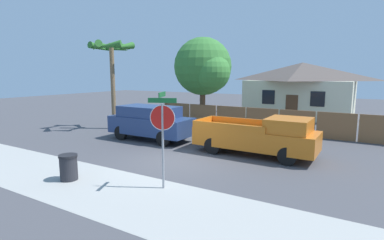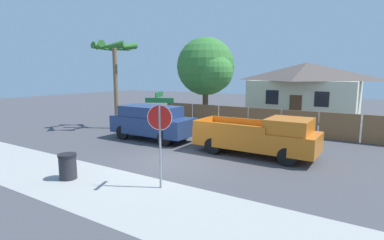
{
  "view_description": "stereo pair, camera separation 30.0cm",
  "coord_description": "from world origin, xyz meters",
  "px_view_note": "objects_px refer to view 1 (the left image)",
  "views": [
    {
      "loc": [
        6.8,
        -9.9,
        3.59
      ],
      "look_at": [
        0.23,
        1.13,
        1.6
      ],
      "focal_mm": 28.0,
      "sensor_mm": 36.0,
      "label": 1
    },
    {
      "loc": [
        7.06,
        -9.74,
        3.59
      ],
      "look_at": [
        0.23,
        1.13,
        1.6
      ],
      "focal_mm": 28.0,
      "sensor_mm": 36.0,
      "label": 2
    }
  ],
  "objects_px": {
    "house": "(301,88)",
    "orange_pickup": "(259,136)",
    "trash_bin": "(69,167)",
    "red_suv": "(151,122)",
    "palm_tree": "(112,54)",
    "stop_sign": "(163,124)",
    "oak_tree": "(204,68)"
  },
  "relations": [
    {
      "from": "house",
      "to": "orange_pickup",
      "type": "bearing_deg",
      "value": -85.83
    },
    {
      "from": "house",
      "to": "trash_bin",
      "type": "bearing_deg",
      "value": -99.72
    },
    {
      "from": "red_suv",
      "to": "orange_pickup",
      "type": "relative_size",
      "value": 0.87
    },
    {
      "from": "house",
      "to": "trash_bin",
      "type": "xyz_separation_m",
      "value": [
        -3.52,
        -20.58,
        -1.9
      ]
    },
    {
      "from": "palm_tree",
      "to": "red_suv",
      "type": "relative_size",
      "value": 1.2
    },
    {
      "from": "red_suv",
      "to": "orange_pickup",
      "type": "xyz_separation_m",
      "value": [
        6.09,
        -0.0,
        -0.14
      ]
    },
    {
      "from": "red_suv",
      "to": "orange_pickup",
      "type": "height_order",
      "value": "red_suv"
    },
    {
      "from": "stop_sign",
      "to": "red_suv",
      "type": "bearing_deg",
      "value": 109.01
    },
    {
      "from": "palm_tree",
      "to": "stop_sign",
      "type": "xyz_separation_m",
      "value": [
        8.95,
        -6.78,
        -2.76
      ]
    },
    {
      "from": "house",
      "to": "trash_bin",
      "type": "height_order",
      "value": "house"
    },
    {
      "from": "house",
      "to": "red_suv",
      "type": "height_order",
      "value": "house"
    },
    {
      "from": "palm_tree",
      "to": "red_suv",
      "type": "distance_m",
      "value": 5.85
    },
    {
      "from": "house",
      "to": "palm_tree",
      "type": "xyz_separation_m",
      "value": [
        -9.26,
        -12.75,
        2.47
      ]
    },
    {
      "from": "house",
      "to": "orange_pickup",
      "type": "xyz_separation_m",
      "value": [
        1.04,
        -14.22,
        -1.47
      ]
    },
    {
      "from": "palm_tree",
      "to": "stop_sign",
      "type": "bearing_deg",
      "value": -37.15
    },
    {
      "from": "stop_sign",
      "to": "house",
      "type": "bearing_deg",
      "value": 66.36
    },
    {
      "from": "house",
      "to": "red_suv",
      "type": "distance_m",
      "value": 15.15
    },
    {
      "from": "oak_tree",
      "to": "palm_tree",
      "type": "relative_size",
      "value": 1.09
    },
    {
      "from": "house",
      "to": "orange_pickup",
      "type": "relative_size",
      "value": 1.63
    },
    {
      "from": "palm_tree",
      "to": "orange_pickup",
      "type": "height_order",
      "value": "palm_tree"
    },
    {
      "from": "palm_tree",
      "to": "trash_bin",
      "type": "relative_size",
      "value": 6.36
    },
    {
      "from": "red_suv",
      "to": "orange_pickup",
      "type": "distance_m",
      "value": 6.1
    },
    {
      "from": "palm_tree",
      "to": "red_suv",
      "type": "bearing_deg",
      "value": -19.17
    },
    {
      "from": "house",
      "to": "palm_tree",
      "type": "height_order",
      "value": "palm_tree"
    },
    {
      "from": "oak_tree",
      "to": "stop_sign",
      "type": "height_order",
      "value": "oak_tree"
    },
    {
      "from": "house",
      "to": "stop_sign",
      "type": "bearing_deg",
      "value": -90.91
    },
    {
      "from": "trash_bin",
      "to": "palm_tree",
      "type": "bearing_deg",
      "value": 126.25
    },
    {
      "from": "oak_tree",
      "to": "orange_pickup",
      "type": "distance_m",
      "value": 9.01
    },
    {
      "from": "palm_tree",
      "to": "trash_bin",
      "type": "distance_m",
      "value": 10.64
    },
    {
      "from": "house",
      "to": "stop_sign",
      "type": "height_order",
      "value": "house"
    },
    {
      "from": "orange_pickup",
      "to": "stop_sign",
      "type": "xyz_separation_m",
      "value": [
        -1.35,
        -5.32,
        1.18
      ]
    },
    {
      "from": "stop_sign",
      "to": "trash_bin",
      "type": "xyz_separation_m",
      "value": [
        -3.21,
        -1.04,
        -1.61
      ]
    }
  ]
}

